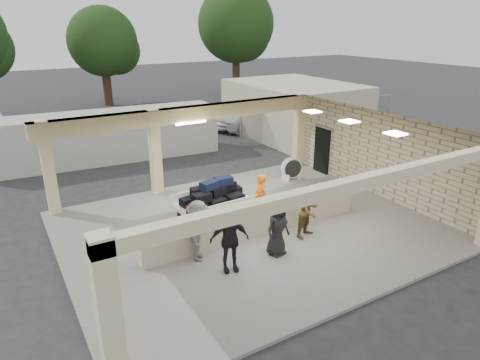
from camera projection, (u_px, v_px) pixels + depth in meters
ground at (249, 230)px, 14.69m from camera, size 120.00×120.00×0.00m
pavilion at (244, 187)px, 14.86m from camera, size 12.01×10.00×3.55m
baggage_counter at (257, 220)px, 14.09m from camera, size 8.20×0.58×0.98m
luggage_cart at (214, 199)px, 14.89m from camera, size 2.70×1.76×1.53m
drum_fan at (291, 168)px, 18.97m from camera, size 0.94×0.50×1.00m
baggage_handler at (260, 198)px, 14.92m from camera, size 0.39×0.65×1.72m
passenger_a at (309, 211)px, 13.83m from camera, size 0.93×0.61×1.77m
passenger_b at (229, 240)px, 11.85m from camera, size 1.19×0.67×1.91m
passenger_c at (198, 231)px, 12.41m from camera, size 0.99×1.24×1.86m
passenger_d at (277, 228)px, 12.74m from camera, size 0.89×0.50×1.72m
car_white_a at (243, 117)px, 28.64m from camera, size 5.54×4.07×1.43m
car_white_b at (306, 108)px, 31.27m from camera, size 5.33×2.97×1.59m
car_dark at (192, 118)px, 28.21m from camera, size 4.40×1.86×1.43m
container_white at (107, 136)px, 21.81m from camera, size 11.52×3.12×2.47m
fence at (322, 118)px, 26.83m from camera, size 12.06×0.06×2.03m
tree_mid at (106, 44)px, 35.17m from camera, size 6.00×5.60×8.00m
tree_right at (238, 27)px, 39.65m from camera, size 7.20×7.00×10.00m
adjacent_building at (294, 109)px, 26.73m from camera, size 6.00×8.00×3.20m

